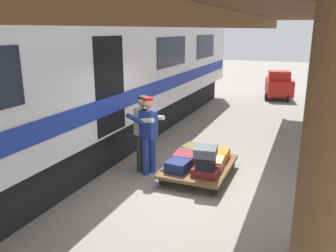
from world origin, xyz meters
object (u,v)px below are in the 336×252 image
porter_by_door (144,131)px  suitcase_slate_roller (206,151)px  suitcase_olive_duffel (194,150)px  suitcase_black_hardshell (205,162)px  porter_in_overalls (148,133)px  suitcase_orange_carryall (219,154)px  baggage_tug (279,85)px  luggage_cart (199,166)px  suitcase_burgundy_valise (186,158)px  suitcase_tan_vintage (213,162)px  train_car (52,77)px  suitcase_navy_fabric (178,166)px  suitcase_maroon_trunk (206,171)px

porter_by_door → suitcase_slate_roller: bearing=166.2°
suitcase_olive_duffel → porter_by_door: porter_by_door is taller
suitcase_olive_duffel → porter_by_door: (0.96, 0.63, 0.53)m
suitcase_black_hardshell → porter_in_overalls: porter_in_overalls is taller
suitcase_orange_carryall → baggage_tug: size_ratio=0.28×
luggage_cart → suitcase_orange_carryall: suitcase_orange_carryall is taller
suitcase_burgundy_valise → baggage_tug: size_ratio=0.30×
suitcase_olive_duffel → suitcase_black_hardshell: 1.19m
suitcase_tan_vintage → porter_by_door: porter_by_door is taller
train_car → porter_in_overalls: train_car is taller
suitcase_olive_duffel → porter_in_overalls: (0.81, 0.73, 0.53)m
suitcase_slate_roller → baggage_tug: (-0.45, -10.17, -0.16)m
suitcase_olive_duffel → porter_in_overalls: bearing=42.0°
porter_in_overalls → porter_by_door: same height
baggage_tug → suitcase_tan_vintage: bearing=87.4°
suitcase_orange_carryall → suitcase_slate_roller: bearing=89.3°
suitcase_tan_vintage → suitcase_black_hardshell: (0.01, 0.52, 0.20)m
porter_in_overalls → baggage_tug: size_ratio=0.90×
train_car → suitcase_orange_carryall: bearing=-163.7°
luggage_cart → suitcase_slate_roller: bearing=119.2°
suitcase_tan_vintage → suitcase_olive_duffel: size_ratio=1.26×
suitcase_orange_carryall → porter_by_door: 1.76m
suitcase_tan_vintage → porter_in_overalls: (1.39, 0.23, 0.55)m
suitcase_tan_vintage → train_car: bearing=8.7°
suitcase_navy_fabric → suitcase_tan_vintage: suitcase_navy_fabric is taller
luggage_cart → suitcase_black_hardshell: bearing=118.9°
suitcase_navy_fabric → suitcase_burgundy_valise: size_ratio=0.83×
train_car → suitcase_tan_vintage: bearing=-171.3°
suitcase_maroon_trunk → suitcase_burgundy_valise: bearing=-40.6°
suitcase_slate_roller → porter_in_overalls: (1.38, -0.28, 0.14)m
train_car → suitcase_olive_duffel: 3.59m
suitcase_orange_carryall → porter_in_overalls: (1.39, 0.73, 0.55)m
suitcase_navy_fabric → suitcase_black_hardshell: 0.61m
train_car → suitcase_tan_vintage: 4.00m
porter_in_overalls → train_car: bearing=8.4°
suitcase_maroon_trunk → porter_by_door: porter_by_door is taller
suitcase_navy_fabric → suitcase_maroon_trunk: (-0.59, 0.00, -0.03)m
suitcase_burgundy_valise → baggage_tug: baggage_tug is taller
suitcase_tan_vintage → suitcase_navy_fabric: bearing=40.6°
suitcase_maroon_trunk → suitcase_olive_duffel: 1.16m
suitcase_burgundy_valise → suitcase_slate_roller: (-0.57, 0.50, 0.39)m
luggage_cart → suitcase_maroon_trunk: size_ratio=3.79×
suitcase_olive_duffel → porter_by_door: 1.27m
suitcase_orange_carryall → suitcase_slate_roller: (0.01, 1.00, 0.41)m
train_car → suitcase_tan_vintage: train_car is taller
suitcase_navy_fabric → porter_by_door: size_ratio=0.28×
suitcase_navy_fabric → porter_in_overalls: 1.01m
luggage_cart → baggage_tug: baggage_tug is taller
train_car → suitcase_orange_carryall: size_ratio=37.20×
train_car → porter_in_overalls: 2.49m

